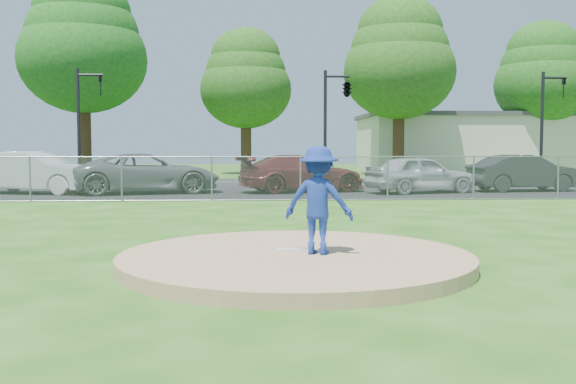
% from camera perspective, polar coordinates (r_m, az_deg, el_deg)
% --- Properties ---
extents(ground, '(120.00, 120.00, 0.00)m').
position_cam_1_polar(ground, '(19.78, -1.34, -1.28)').
color(ground, '#205312').
rests_on(ground, ground).
extents(pitchers_mound, '(5.40, 5.40, 0.20)m').
position_cam_1_polar(pitchers_mound, '(9.86, 0.68, -6.04)').
color(pitchers_mound, tan).
rests_on(pitchers_mound, ground).
extents(pitching_rubber, '(0.60, 0.15, 0.04)m').
position_cam_1_polar(pitching_rubber, '(10.04, 0.60, -5.16)').
color(pitching_rubber, white).
rests_on(pitching_rubber, pitchers_mound).
extents(chain_link_fence, '(40.00, 0.06, 1.50)m').
position_cam_1_polar(chain_link_fence, '(21.72, -1.52, 1.18)').
color(chain_link_fence, gray).
rests_on(chain_link_fence, ground).
extents(parking_lot, '(50.00, 8.00, 0.01)m').
position_cam_1_polar(parking_lot, '(26.26, -1.83, 0.04)').
color(parking_lot, black).
rests_on(parking_lot, ground).
extents(street, '(60.00, 7.00, 0.01)m').
position_cam_1_polar(street, '(33.74, -2.16, 0.91)').
color(street, black).
rests_on(street, ground).
extents(commercial_building, '(16.40, 9.40, 4.30)m').
position_cam_1_polar(commercial_building, '(50.52, 16.01, 4.23)').
color(commercial_building, beige).
rests_on(commercial_building, ground).
extents(tree_left, '(7.84, 7.84, 12.53)m').
position_cam_1_polar(tree_left, '(42.46, -17.78, 12.51)').
color(tree_left, '#352013').
rests_on(tree_left, ground).
extents(tree_center, '(6.16, 6.16, 9.84)m').
position_cam_1_polar(tree_center, '(43.93, -3.77, 10.07)').
color(tree_center, '#3D2316').
rests_on(tree_center, ground).
extents(tree_right, '(7.28, 7.28, 11.63)m').
position_cam_1_polar(tree_right, '(43.19, 9.87, 11.70)').
color(tree_right, '#382114').
rests_on(tree_right, ground).
extents(tree_far_right, '(6.72, 6.72, 10.74)m').
position_cam_1_polar(tree_far_right, '(49.52, 21.72, 9.80)').
color(tree_far_right, '#3B2415').
rests_on(tree_far_right, ground).
extents(traffic_signal_left, '(1.28, 0.20, 5.60)m').
position_cam_1_polar(traffic_signal_left, '(32.74, -17.73, 6.51)').
color(traffic_signal_left, black).
rests_on(traffic_signal_left, ground).
extents(traffic_signal_center, '(1.42, 2.48, 5.60)m').
position_cam_1_polar(traffic_signal_center, '(32.15, 5.07, 8.97)').
color(traffic_signal_center, black).
rests_on(traffic_signal_center, ground).
extents(traffic_signal_right, '(1.28, 0.20, 5.60)m').
position_cam_1_polar(traffic_signal_right, '(35.05, 22.01, 6.23)').
color(traffic_signal_right, black).
rests_on(traffic_signal_right, ground).
extents(pitcher, '(1.20, 0.93, 1.63)m').
position_cam_1_polar(pitcher, '(9.71, 2.73, -0.75)').
color(pitcher, navy).
rests_on(pitcher, pitchers_mound).
extents(traffic_cone, '(0.39, 0.39, 0.76)m').
position_cam_1_polar(traffic_cone, '(26.06, -18.80, 0.64)').
color(traffic_cone, red).
rests_on(traffic_cone, parking_lot).
extents(parked_car_white, '(5.27, 2.91, 1.65)m').
position_cam_1_polar(parked_car_white, '(26.93, -21.49, 1.63)').
color(parked_car_white, silver).
rests_on(parked_car_white, parking_lot).
extents(parked_car_gray, '(6.12, 3.92, 1.57)m').
position_cam_1_polar(parked_car_gray, '(25.92, -12.38, 1.64)').
color(parked_car_gray, slate).
rests_on(parked_car_gray, parking_lot).
extents(parked_car_darkred, '(5.55, 3.47, 1.50)m').
position_cam_1_polar(parked_car_darkred, '(26.01, 1.27, 1.66)').
color(parked_car_darkred, maroon).
rests_on(parked_car_darkred, parking_lot).
extents(parked_car_pearl, '(4.72, 2.98, 1.50)m').
position_cam_1_polar(parked_car_pearl, '(25.96, 11.68, 1.58)').
color(parked_car_pearl, '#B5B8BA').
rests_on(parked_car_pearl, parking_lot).
extents(parked_car_charcoal, '(4.72, 2.17, 1.50)m').
position_cam_1_polar(parked_car_charcoal, '(28.22, 20.24, 1.60)').
color(parked_car_charcoal, '#242527').
rests_on(parked_car_charcoal, parking_lot).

